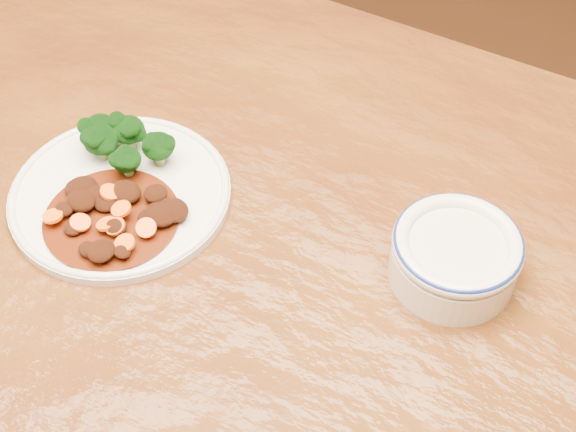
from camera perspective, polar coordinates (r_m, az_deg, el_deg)
The scene contains 5 objects.
dining_table at distance 0.88m, azimuth -3.73°, elevation -6.01°, with size 1.58×1.03×0.75m.
dinner_plate at distance 0.88m, azimuth -11.84°, elevation 1.59°, with size 0.24×0.24×0.02m.
broccoli_florets at distance 0.90m, azimuth -11.76°, elevation 5.33°, with size 0.11×0.07×0.04m.
mince_stew at distance 0.85m, azimuth -12.09°, elevation 0.42°, with size 0.14×0.14×0.02m.
dip_bowl at distance 0.79m, azimuth 11.79°, elevation -2.75°, with size 0.13×0.13×0.06m.
Camera 1 is at (0.34, -0.38, 1.39)m, focal length 50.00 mm.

